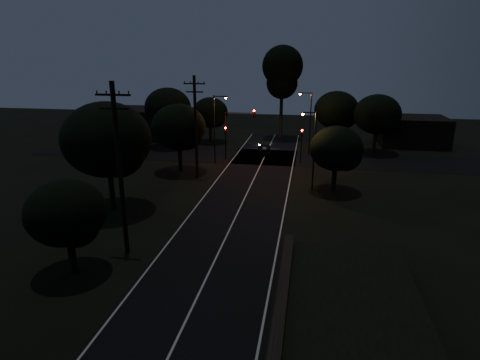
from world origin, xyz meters
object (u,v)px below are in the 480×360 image
(car, at_px, (265,148))
(tall_pine, at_px, (282,72))
(utility_pole_far, at_px, (196,126))
(signal_right, at_px, (302,140))
(streetlight_c, at_px, (313,145))
(signal_left, at_px, (226,137))
(streetlight_b, at_px, (309,119))
(utility_pole_mid, at_px, (120,168))
(streetlight_a, at_px, (216,125))
(signal_mast, at_px, (239,125))

(car, bearing_deg, tall_pine, -106.39)
(utility_pole_far, height_order, tall_pine, tall_pine)
(signal_right, xyz_separation_m, streetlight_c, (1.23, -9.99, 1.51))
(signal_left, height_order, streetlight_b, streetlight_b)
(utility_pole_mid, distance_m, streetlight_a, 23.04)
(tall_pine, xyz_separation_m, signal_mast, (-3.91, -15.01, -5.65))
(utility_pole_mid, relative_size, signal_mast, 1.76)
(streetlight_a, xyz_separation_m, car, (5.12, 5.91, -3.95))
(streetlight_b, bearing_deg, utility_pole_mid, -111.30)
(streetlight_a, bearing_deg, utility_pole_mid, -91.73)
(streetlight_a, bearing_deg, tall_pine, 69.64)
(utility_pole_far, bearing_deg, car, 63.96)
(signal_left, relative_size, signal_mast, 0.66)
(utility_pole_far, distance_m, streetlight_b, 16.51)
(signal_left, bearing_deg, car, 41.58)
(signal_mast, bearing_deg, signal_right, -0.03)
(utility_pole_mid, relative_size, streetlight_c, 1.47)
(signal_right, distance_m, car, 6.55)
(signal_mast, bearing_deg, streetlight_b, 25.99)
(tall_pine, bearing_deg, signal_mast, -104.62)
(signal_right, bearing_deg, car, 140.68)
(utility_pole_mid, distance_m, streetlight_c, 19.15)
(tall_pine, distance_m, streetlight_c, 26.08)
(utility_pole_mid, xyz_separation_m, streetlight_c, (11.83, 15.00, -1.39))
(utility_pole_mid, xyz_separation_m, streetlight_a, (0.69, 23.00, -1.10))
(signal_mast, height_order, streetlight_a, streetlight_a)
(utility_pole_mid, bearing_deg, streetlight_a, 88.27)
(streetlight_c, bearing_deg, streetlight_b, 92.14)
(car, bearing_deg, streetlight_a, 38.77)
(utility_pole_mid, height_order, car, utility_pole_mid)
(streetlight_a, relative_size, streetlight_c, 1.07)
(signal_right, xyz_separation_m, signal_mast, (-7.51, 0.00, 1.50))
(utility_pole_mid, bearing_deg, car, 78.62)
(tall_pine, relative_size, car, 3.42)
(streetlight_b, bearing_deg, streetlight_a, -150.52)
(signal_mast, distance_m, streetlight_a, 3.13)
(signal_left, distance_m, signal_mast, 2.26)
(streetlight_a, height_order, streetlight_b, same)
(utility_pole_mid, relative_size, tall_pine, 0.79)
(utility_pole_far, height_order, signal_left, utility_pole_far)
(utility_pole_far, height_order, car, utility_pole_far)
(signal_left, xyz_separation_m, streetlight_b, (9.91, 4.01, 1.80))
(streetlight_a, height_order, streetlight_c, streetlight_a)
(utility_pole_mid, height_order, streetlight_b, utility_pole_mid)
(signal_left, xyz_separation_m, car, (4.42, 3.92, -2.15))
(signal_mast, bearing_deg, utility_pole_mid, -97.04)
(utility_pole_far, bearing_deg, streetlight_c, -9.60)
(utility_pole_mid, xyz_separation_m, streetlight_b, (11.31, 29.00, -1.10))
(utility_pole_far, distance_m, streetlight_c, 12.05)
(signal_left, relative_size, car, 1.01)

